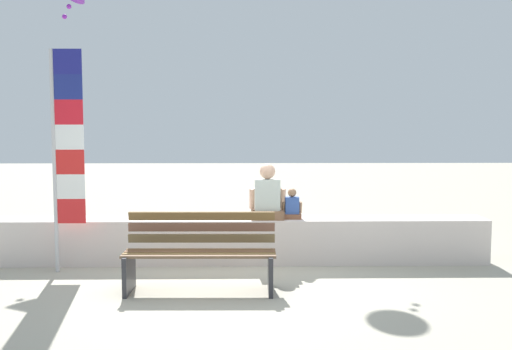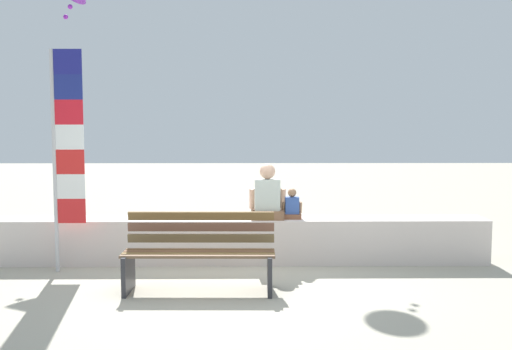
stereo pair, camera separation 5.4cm
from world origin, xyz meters
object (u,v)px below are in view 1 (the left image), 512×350
Objects in this scene: person_adult at (267,197)px; park_bench at (200,254)px; flag_banner at (64,146)px; person_child at (292,207)px.

park_bench is at bearing -121.86° from person_adult.
person_adult is at bearing 9.93° from flag_banner.
flag_banner reaches higher than person_adult.
flag_banner reaches higher than person_child.
park_bench is at bearing -131.25° from person_child.
flag_banner is at bearing 154.15° from park_bench.
person_adult is at bearing -179.93° from person_child.
park_bench is 4.19× the size of person_child.
flag_banner is (-2.62, -0.46, 0.72)m from person_adult.
flag_banner reaches higher than park_bench.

